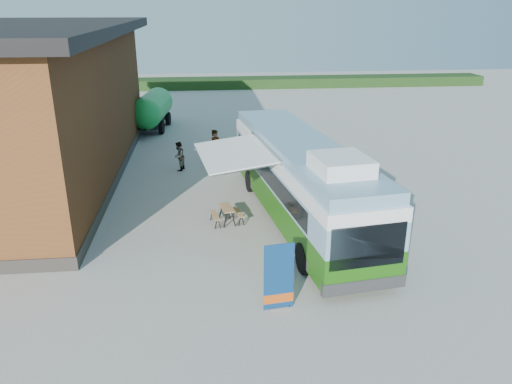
{
  "coord_description": "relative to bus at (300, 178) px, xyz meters",
  "views": [
    {
      "loc": [
        -2.04,
        -15.24,
        8.39
      ],
      "look_at": [
        -0.15,
        3.08,
        1.4
      ],
      "focal_mm": 35.0,
      "sensor_mm": 36.0,
      "label": 1
    }
  ],
  "objects": [
    {
      "name": "ground",
      "position": [
        -1.66,
        -3.34,
        -1.85
      ],
      "size": [
        100.0,
        100.0,
        0.0
      ],
      "primitive_type": "plane",
      "color": "#BCB7AD",
      "rests_on": "ground"
    },
    {
      "name": "barn",
      "position": [
        -12.16,
        6.66,
        1.74
      ],
      "size": [
        9.6,
        21.2,
        7.5
      ],
      "color": "brown",
      "rests_on": "ground"
    },
    {
      "name": "hedge",
      "position": [
        6.34,
        34.66,
        -1.35
      ],
      "size": [
        40.0,
        3.0,
        1.0
      ],
      "primitive_type": "cube",
      "color": "#264419",
      "rests_on": "ground"
    },
    {
      "name": "bus",
      "position": [
        0.0,
        0.0,
        0.0
      ],
      "size": [
        4.34,
        12.82,
        3.87
      ],
      "rotation": [
        0.0,
        0.0,
        0.14
      ],
      "color": "#2C6F12",
      "rests_on": "ground"
    },
    {
      "name": "awning",
      "position": [
        -2.43,
        0.37,
        0.97
      ],
      "size": [
        3.31,
        4.73,
        0.53
      ],
      "rotation": [
        0.0,
        0.0,
        0.14
      ],
      "color": "white",
      "rests_on": "ground"
    },
    {
      "name": "banner",
      "position": [
        -1.77,
        -6.23,
        -0.99
      ],
      "size": [
        0.91,
        0.26,
        2.1
      ],
      "rotation": [
        0.0,
        0.0,
        0.14
      ],
      "color": "navy",
      "rests_on": "ground"
    },
    {
      "name": "picnic_table",
      "position": [
        -2.97,
        0.01,
        -1.34
      ],
      "size": [
        1.36,
        1.26,
        0.68
      ],
      "rotation": [
        0.0,
        0.0,
        0.19
      ],
      "color": "#A67E4E",
      "rests_on": "ground"
    },
    {
      "name": "person_a",
      "position": [
        -3.19,
        7.73,
        -0.84
      ],
      "size": [
        0.86,
        0.85,
        2.01
      ],
      "primitive_type": "imported",
      "rotation": [
        0.0,
        0.0,
        0.75
      ],
      "color": "#999999",
      "rests_on": "ground"
    },
    {
      "name": "person_b",
      "position": [
        -5.18,
        7.09,
        -1.07
      ],
      "size": [
        0.82,
        0.92,
        1.56
      ],
      "primitive_type": "imported",
      "rotation": [
        0.0,
        0.0,
        -1.93
      ],
      "color": "#999999",
      "rests_on": "ground"
    },
    {
      "name": "slurry_tanker",
      "position": [
        -7.36,
        16.72,
        -0.37
      ],
      "size": [
        2.53,
        6.95,
        2.57
      ],
      "rotation": [
        0.0,
        0.0,
        -0.1
      ],
      "color": "green",
      "rests_on": "ground"
    }
  ]
}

